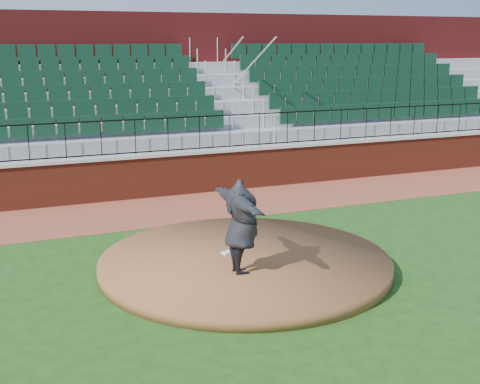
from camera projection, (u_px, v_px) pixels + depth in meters
name	position (u px, v px, depth m)	size (l,w,h in m)	color
ground	(269.00, 271.00, 12.87)	(90.00, 90.00, 0.00)	#1C4413
warning_track	(186.00, 207.00, 17.71)	(34.00, 3.20, 0.01)	brown
field_wall	(169.00, 175.00, 19.01)	(34.00, 0.35, 1.20)	maroon
wall_cap	(169.00, 154.00, 18.86)	(34.00, 0.45, 0.10)	#B7B7B7
wall_railing	(168.00, 135.00, 18.73)	(34.00, 0.05, 1.00)	black
seating_stands	(144.00, 109.00, 21.07)	(34.00, 5.10, 4.60)	gray
concourse_wall	(125.00, 89.00, 23.48)	(34.00, 0.50, 5.50)	maroon
pitchers_mound	(245.00, 263.00, 12.95)	(5.87, 5.87, 0.25)	brown
pitching_rubber	(235.00, 250.00, 13.26)	(0.64, 0.16, 0.04)	white
pitcher	(241.00, 226.00, 11.86)	(2.23, 0.61, 1.81)	black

